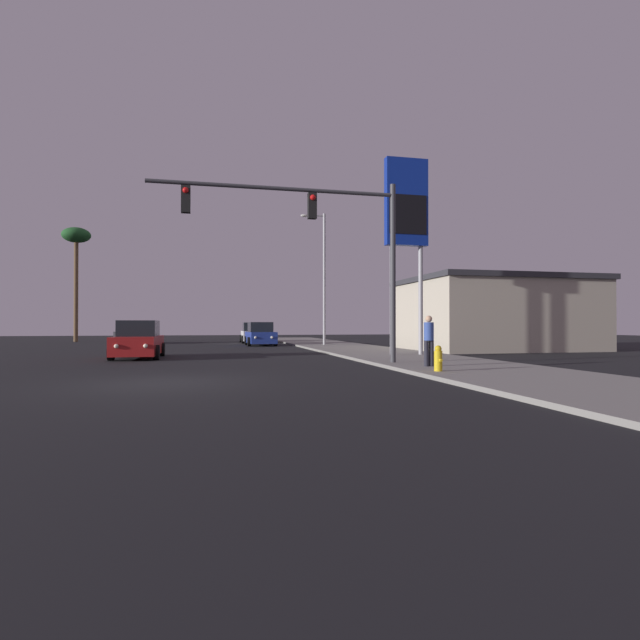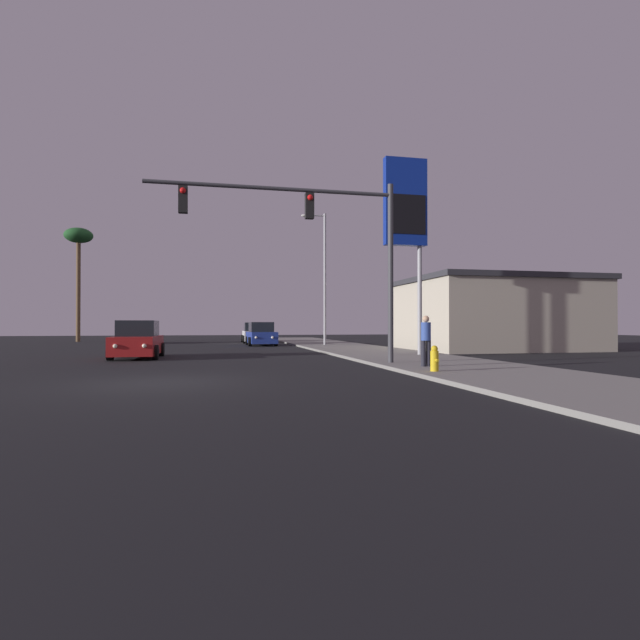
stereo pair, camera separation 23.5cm
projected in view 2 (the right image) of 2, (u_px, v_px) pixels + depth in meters
The scene contains 13 objects.
ground_plane at pixel (159, 383), 12.81m from camera, with size 120.00×120.00×0.00m, color black.
sidewalk_right at pixel (382, 354), 24.59m from camera, with size 5.00×60.00×0.12m.
building_gas_station at pixel (495, 314), 30.09m from camera, with size 10.30×8.30×4.30m.
car_red at pixel (138, 341), 22.26m from camera, with size 2.04×4.32×1.68m.
car_grey at pixel (132, 334), 39.64m from camera, with size 2.04×4.33×1.68m.
car_blue at pixel (261, 335), 35.90m from camera, with size 2.04×4.34×1.68m.
car_white at pixel (254, 334), 41.43m from camera, with size 2.04×4.32×1.68m.
traffic_light_mast at pixel (322, 231), 17.62m from camera, with size 8.71×0.36×6.50m.
street_lamp at pixel (323, 272), 34.13m from camera, with size 1.74×0.24×9.00m.
gas_station_sign at pixel (405, 213), 22.83m from camera, with size 2.00×0.42×9.00m.
fire_hydrant at pixel (434, 359), 14.66m from camera, with size 0.24×0.34×0.76m.
pedestrian_on_sidewalk at pixel (426, 339), 16.41m from camera, with size 0.34×0.32×1.67m.
palm_tree_far at pixel (79, 243), 43.96m from camera, with size 2.40×2.40×10.05m.
Camera 2 is at (1.33, -13.41, 1.49)m, focal length 28.00 mm.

